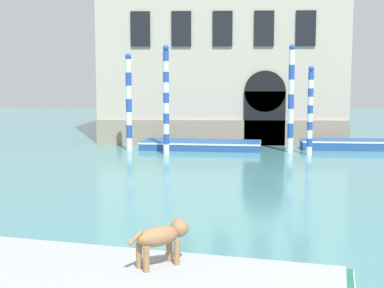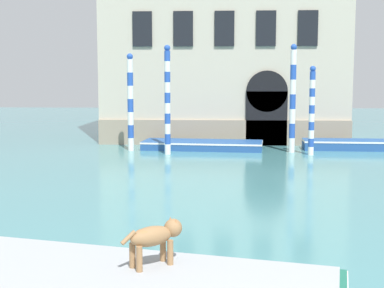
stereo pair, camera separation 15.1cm
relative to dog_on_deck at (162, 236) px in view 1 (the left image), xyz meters
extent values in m
cube|color=gray|center=(1.07, 19.35, -0.49)|extent=(12.43, 0.16, 1.24)
cube|color=black|center=(3.15, 19.34, 0.22)|extent=(2.00, 0.14, 2.65)
cylinder|color=black|center=(3.15, 19.34, 1.54)|extent=(2.00, 0.14, 2.00)
cube|color=black|center=(-2.91, 19.36, 4.54)|extent=(0.95, 0.10, 1.68)
cube|color=black|center=(-0.92, 19.36, 4.54)|extent=(0.95, 0.10, 1.68)
cube|color=black|center=(1.07, 19.36, 4.54)|extent=(0.95, 0.10, 1.68)
cube|color=black|center=(3.05, 19.36, 4.54)|extent=(0.95, 0.10, 1.68)
cube|color=black|center=(5.04, 19.36, 4.54)|extent=(0.95, 0.10, 1.68)
cube|color=white|center=(-0.72, -0.20, -0.52)|extent=(6.56, 3.41, 0.08)
cube|color=#9EA3A8|center=(-0.72, -0.20, -0.43)|extent=(6.31, 3.17, 0.06)
cylinder|color=#997047|center=(0.08, 0.18, -0.23)|extent=(0.08, 0.08, 0.33)
cylinder|color=#997047|center=(0.19, 0.03, -0.23)|extent=(0.08, 0.08, 0.33)
cylinder|color=#997047|center=(-0.29, -0.11, -0.23)|extent=(0.08, 0.08, 0.33)
cylinder|color=#997047|center=(-0.18, -0.26, -0.23)|extent=(0.08, 0.08, 0.33)
ellipsoid|color=#997047|center=(-0.05, -0.04, 0.01)|extent=(0.65, 0.59, 0.26)
ellipsoid|color=#AD7042|center=(-0.13, -0.10, 0.08)|extent=(0.33, 0.31, 0.09)
sphere|color=#997047|center=(0.22, 0.17, 0.07)|extent=(0.25, 0.25, 0.25)
cone|color=#AD7042|center=(0.18, 0.22, 0.16)|extent=(0.07, 0.07, 0.10)
cone|color=#AD7042|center=(0.26, 0.11, 0.16)|extent=(0.07, 0.07, 0.10)
cylinder|color=#997047|center=(-0.32, -0.25, 0.05)|extent=(0.21, 0.18, 0.18)
cube|color=#234C8C|center=(0.07, 17.69, -0.91)|extent=(5.63, 2.37, 0.39)
cube|color=white|center=(0.07, 17.69, -0.77)|extent=(5.66, 2.40, 0.08)
cube|color=#9EA3A8|center=(0.07, 17.69, -0.93)|extent=(3.13, 1.67, 0.35)
cube|color=#234C8C|center=(7.19, 17.87, -0.88)|extent=(4.96, 1.56, 0.46)
cube|color=white|center=(7.19, 17.87, -0.71)|extent=(4.99, 1.59, 0.08)
cube|color=#B2B7BC|center=(7.19, 17.87, -0.90)|extent=(2.74, 1.12, 0.41)
cylinder|color=white|center=(4.75, 15.99, -0.93)|extent=(0.23, 0.23, 0.35)
cylinder|color=#234CAD|center=(4.75, 15.99, -0.57)|extent=(0.23, 0.23, 0.35)
cylinder|color=white|center=(4.75, 15.99, -0.22)|extent=(0.23, 0.23, 0.35)
cylinder|color=#234CAD|center=(4.75, 15.99, 0.14)|extent=(0.23, 0.23, 0.35)
cylinder|color=white|center=(4.75, 15.99, 0.49)|extent=(0.23, 0.23, 0.35)
cylinder|color=#234CAD|center=(4.75, 15.99, 0.85)|extent=(0.23, 0.23, 0.35)
cylinder|color=white|center=(4.75, 15.99, 1.20)|extent=(0.23, 0.23, 0.35)
cylinder|color=#234CAD|center=(4.75, 15.99, 1.56)|extent=(0.23, 0.23, 0.35)
cylinder|color=white|center=(4.75, 15.99, 1.91)|extent=(0.23, 0.23, 0.35)
cylinder|color=#234CAD|center=(4.75, 15.99, 2.27)|extent=(0.23, 0.23, 0.35)
sphere|color=#234CAD|center=(4.75, 15.99, 2.55)|extent=(0.25, 0.25, 0.25)
cylinder|color=white|center=(4.05, 16.80, -0.78)|extent=(0.26, 0.26, 0.64)
cylinder|color=#234CAD|center=(4.05, 16.80, -0.14)|extent=(0.26, 0.26, 0.64)
cylinder|color=white|center=(4.05, 16.80, 0.50)|extent=(0.26, 0.26, 0.64)
cylinder|color=#234CAD|center=(4.05, 16.80, 1.14)|extent=(0.26, 0.26, 0.64)
cylinder|color=white|center=(4.05, 16.80, 1.78)|extent=(0.26, 0.26, 0.64)
cylinder|color=#234CAD|center=(4.05, 16.80, 2.42)|extent=(0.26, 0.26, 0.64)
cylinder|color=white|center=(4.05, 16.80, 3.06)|extent=(0.26, 0.26, 0.64)
sphere|color=#234CAD|center=(4.05, 16.80, 3.50)|extent=(0.27, 0.27, 0.27)
cylinder|color=white|center=(-1.37, 15.91, -0.88)|extent=(0.25, 0.25, 0.44)
cylinder|color=#234CAD|center=(-1.37, 15.91, -0.44)|extent=(0.25, 0.25, 0.44)
cylinder|color=white|center=(-1.37, 15.91, 0.00)|extent=(0.25, 0.25, 0.44)
cylinder|color=#234CAD|center=(-1.37, 15.91, 0.44)|extent=(0.25, 0.25, 0.44)
cylinder|color=white|center=(-1.37, 15.91, 0.88)|extent=(0.25, 0.25, 0.44)
cylinder|color=#234CAD|center=(-1.37, 15.91, 1.32)|extent=(0.25, 0.25, 0.44)
cylinder|color=white|center=(-1.37, 15.91, 1.77)|extent=(0.25, 0.25, 0.44)
cylinder|color=#234CAD|center=(-1.37, 15.91, 2.21)|extent=(0.25, 0.25, 0.44)
cylinder|color=white|center=(-1.37, 15.91, 2.65)|extent=(0.25, 0.25, 0.44)
cylinder|color=#234CAD|center=(-1.37, 15.91, 3.09)|extent=(0.25, 0.25, 0.44)
sphere|color=#234CAD|center=(-1.37, 15.91, 3.42)|extent=(0.26, 0.26, 0.26)
cylinder|color=white|center=(-3.15, 16.98, -0.81)|extent=(0.26, 0.26, 0.59)
cylinder|color=#234CAD|center=(-3.15, 16.98, -0.22)|extent=(0.26, 0.26, 0.59)
cylinder|color=white|center=(-3.15, 16.98, 0.36)|extent=(0.26, 0.26, 0.59)
cylinder|color=#234CAD|center=(-3.15, 16.98, 0.95)|extent=(0.26, 0.26, 0.59)
cylinder|color=white|center=(-3.15, 16.98, 1.53)|extent=(0.26, 0.26, 0.59)
cylinder|color=#234CAD|center=(-3.15, 16.98, 2.12)|extent=(0.26, 0.26, 0.59)
cylinder|color=white|center=(-3.15, 16.98, 2.71)|extent=(0.26, 0.26, 0.59)
sphere|color=#234CAD|center=(-3.15, 16.98, 3.12)|extent=(0.28, 0.28, 0.28)
camera|label=1|loc=(0.68, -6.85, 2.05)|focal=50.00mm
camera|label=2|loc=(0.83, -6.85, 2.05)|focal=50.00mm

